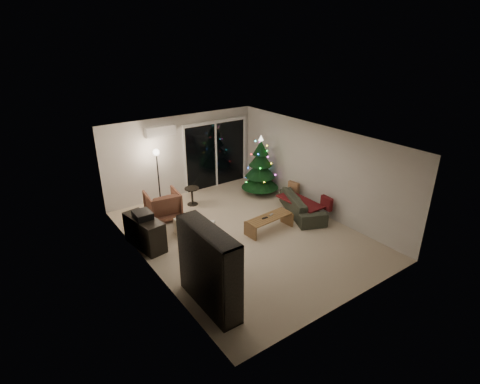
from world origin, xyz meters
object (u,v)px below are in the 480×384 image
object	(u,v)px
coffee_table	(269,224)
christmas_tree	(260,165)
armchair	(163,205)
media_cabinet	(145,232)
bookshelf	(199,272)
sofa	(302,205)

from	to	relation	value
coffee_table	christmas_tree	world-z (taller)	christmas_tree
armchair	christmas_tree	world-z (taller)	christmas_tree
media_cabinet	armchair	distance (m)	1.47
coffee_table	christmas_tree	size ratio (longest dim) A/B	0.68
bookshelf	coffee_table	distance (m)	3.34
coffee_table	christmas_tree	distance (m)	2.57
armchair	coffee_table	size ratio (longest dim) A/B	0.68
media_cabinet	sofa	size ratio (longest dim) A/B	0.63
armchair	christmas_tree	size ratio (longest dim) A/B	0.46
bookshelf	armchair	world-z (taller)	bookshelf
media_cabinet	christmas_tree	bearing A→B (deg)	3.71
bookshelf	coffee_table	bearing A→B (deg)	52.50
media_cabinet	christmas_tree	world-z (taller)	christmas_tree
bookshelf	media_cabinet	xyz separation A→B (m)	(0.00, 2.67, -0.43)
media_cabinet	armchair	bearing A→B (deg)	39.74
media_cabinet	sofa	distance (m)	4.39
media_cabinet	coffee_table	world-z (taller)	media_cabinet
bookshelf	christmas_tree	distance (m)	5.56
sofa	media_cabinet	bearing A→B (deg)	101.74
bookshelf	media_cabinet	distance (m)	2.70
bookshelf	christmas_tree	xyz separation A→B (m)	(4.22, 3.61, 0.14)
armchair	coffee_table	xyz separation A→B (m)	(1.93, -2.24, -0.20)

